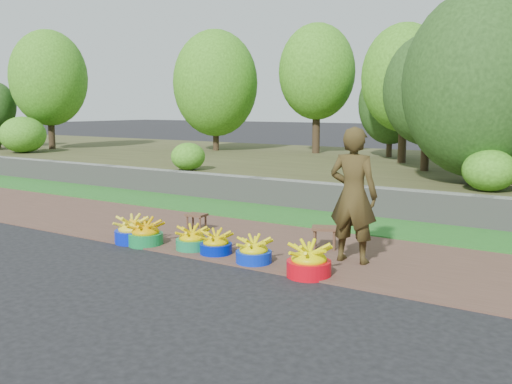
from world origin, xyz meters
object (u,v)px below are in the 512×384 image
Objects in this scene: basin_b at (146,234)px; vendor_woman at (353,195)px; basin_d at (216,244)px; stool_left at (196,217)px; basin_a at (132,231)px; basin_e at (254,252)px; basin_f at (309,262)px; basin_c at (192,240)px; stool_right at (325,231)px.

vendor_woman is at bearing 14.83° from basin_b.
basin_d is 1.50m from stool_left.
basin_e is at bearing 0.76° from basin_a.
basin_a is 1.04× the size of basin_b.
basin_f reaches higher than basin_a.
basin_a is 2.15m from basin_e.
basin_e is at bearing 1.35° from basin_b.
basin_f is 1.56× the size of stool_left.
basin_f is at bearing -5.66° from basin_c.
basin_c is 1.05× the size of stool_right.
basin_d is 1.98m from vendor_woman.
basin_d is 1.01× the size of stool_right.
vendor_woman reaches higher than stool_left.
basin_a is at bearing 178.69° from basin_f.
stool_right is (2.58, 1.18, 0.10)m from basin_a.
basin_f reaches higher than basin_e.
basin_b is 1.10× the size of basin_c.
basin_e is at bearing 32.82° from vendor_woman.
basin_b is 1.15× the size of stool_right.
vendor_woman reaches higher than basin_c.
basin_e is at bearing 173.50° from basin_f.
basin_f is 0.31× the size of vendor_woman.
basin_d is 1.29× the size of stool_left.
vendor_woman is at bearing 77.29° from basin_f.
basin_c is 0.99× the size of basin_e.
stool_left is at bearing 126.40° from basin_c.
stool_left is at bearing -8.90° from vendor_woman.
stool_right is (1.54, 1.05, 0.12)m from basin_c.
basin_b is (0.29, -0.02, -0.01)m from basin_a.
basin_b reaches higher than basin_d.
basin_f is at bearing -1.12° from basin_b.
vendor_woman is (0.60, -0.42, 0.62)m from stool_right.
basin_c is 0.86× the size of basin_f.
basin_d is (1.47, 0.12, -0.03)m from basin_a.
basin_c is 1.11m from basin_e.
basin_e is at bearing -7.73° from basin_d.
basin_f is at bearing 75.18° from vendor_woman.
basin_b is 1.14× the size of basin_d.
basin_e is 1.06× the size of stool_right.
basin_c is at bearing 174.34° from basin_f.
stool_right is (2.30, 1.19, 0.10)m from basin_b.
basin_e is 1.23m from stool_right.
basin_c is 1.21m from stool_left.
basin_d is at bearing -40.50° from stool_left.
basin_b reaches higher than basin_c.
stool_right is (2.26, 0.08, 0.03)m from stool_left.
stool_left is (-2.67, 1.16, 0.06)m from basin_f.
basin_c is at bearing 10.52° from basin_b.
stool_left is (0.04, 1.11, 0.07)m from basin_b.
basin_a is 0.29m from basin_b.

